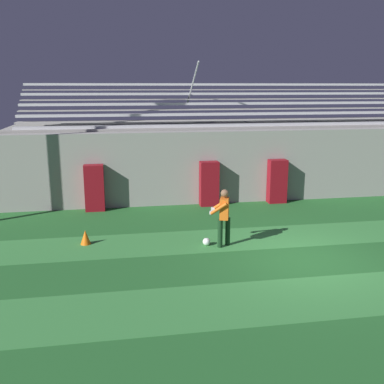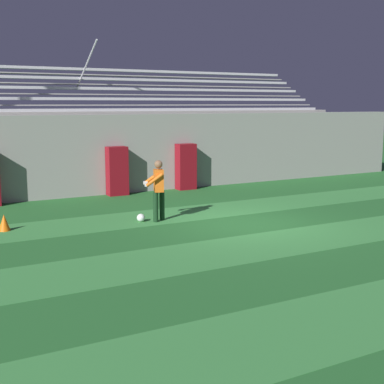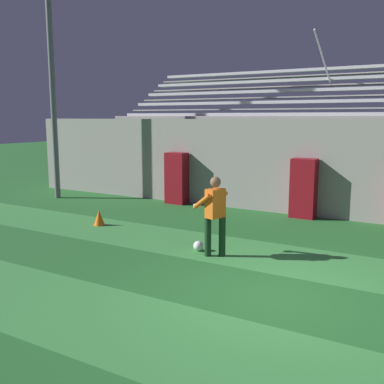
% 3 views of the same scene
% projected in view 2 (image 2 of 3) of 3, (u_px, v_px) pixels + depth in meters
% --- Properties ---
extents(ground_plane, '(80.00, 80.00, 0.00)m').
position_uv_depth(ground_plane, '(246.00, 224.00, 14.26)').
color(ground_plane, '#236028').
extents(turf_stripe_mid, '(28.00, 2.00, 0.01)m').
position_uv_depth(turf_stripe_mid, '(294.00, 240.00, 12.52)').
color(turf_stripe_mid, '#38843D').
rests_on(turf_stripe_mid, ground).
extents(turf_stripe_far, '(28.00, 2.00, 0.01)m').
position_uv_depth(turf_stripe_far, '(208.00, 211.00, 15.98)').
color(turf_stripe_far, '#38843D').
rests_on(turf_stripe_far, ground).
extents(back_wall, '(24.00, 0.60, 2.80)m').
position_uv_depth(back_wall, '(146.00, 152.00, 19.65)').
color(back_wall, '#999691').
rests_on(back_wall, ground).
extents(padding_pillar_gate_left, '(0.70, 0.44, 1.70)m').
position_uv_depth(padding_pillar_gate_left, '(117.00, 171.00, 18.62)').
color(padding_pillar_gate_left, maroon).
rests_on(padding_pillar_gate_left, ground).
extents(padding_pillar_gate_right, '(0.70, 0.44, 1.70)m').
position_uv_depth(padding_pillar_gate_right, '(186.00, 167.00, 19.91)').
color(padding_pillar_gate_right, maroon).
rests_on(padding_pillar_gate_right, ground).
extents(bleacher_stand, '(18.00, 4.05, 5.43)m').
position_uv_depth(bleacher_stand, '(123.00, 145.00, 21.67)').
color(bleacher_stand, '#999691').
rests_on(bleacher_stand, ground).
extents(goalkeeper, '(0.67, 0.69, 1.67)m').
position_uv_depth(goalkeeper, '(158.00, 187.00, 14.46)').
color(goalkeeper, '#143319').
rests_on(goalkeeper, ground).
extents(soccer_ball, '(0.22, 0.22, 0.22)m').
position_uv_depth(soccer_ball, '(141.00, 218.00, 14.50)').
color(soccer_ball, white).
rests_on(soccer_ball, ground).
extents(traffic_cone, '(0.30, 0.30, 0.42)m').
position_uv_depth(traffic_cone, '(4.00, 223.00, 13.46)').
color(traffic_cone, orange).
rests_on(traffic_cone, ground).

